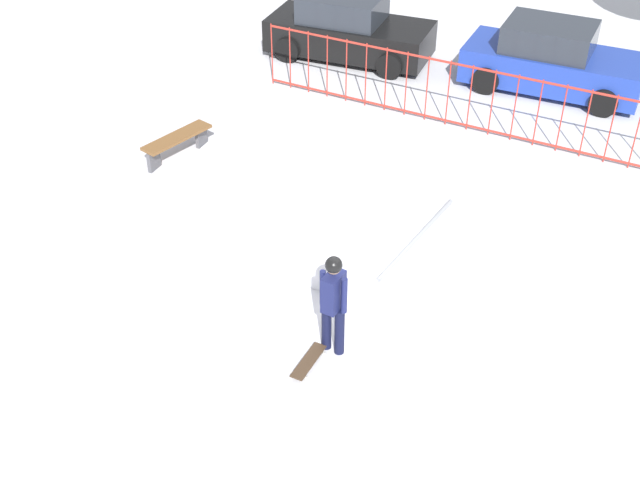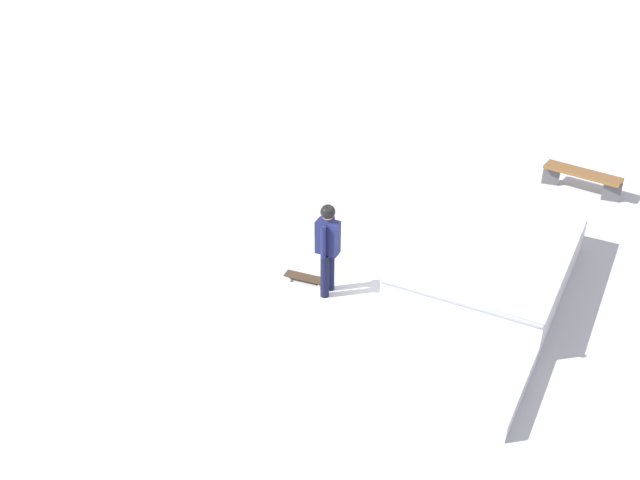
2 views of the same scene
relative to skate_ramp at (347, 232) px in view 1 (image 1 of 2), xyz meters
The scene contains 8 objects.
ground_plane 1.47m from the skate_ramp, 60.86° to the right, with size 60.00×60.00×0.00m, color silver.
skate_ramp is the anchor object (origin of this frame).
skater 2.70m from the skate_ramp, 71.80° to the right, with size 0.44×0.40×1.73m.
skateboard 3.00m from the skate_ramp, 77.97° to the right, with size 0.28×0.81×0.09m.
perimeter_fence 5.13m from the skate_ramp, 82.16° to the left, with size 9.85×0.70×1.50m.
park_bench 4.63m from the skate_ramp, 161.56° to the left, with size 0.82×1.65×0.48m.
parked_car_black 8.28m from the skate_ramp, 112.79° to the left, with size 4.18×2.08×1.60m.
parked_car_blue 8.06m from the skate_ramp, 76.41° to the left, with size 4.13×1.97×1.60m.
Camera 1 is at (3.62, -9.40, 8.49)m, focal length 45.65 mm.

